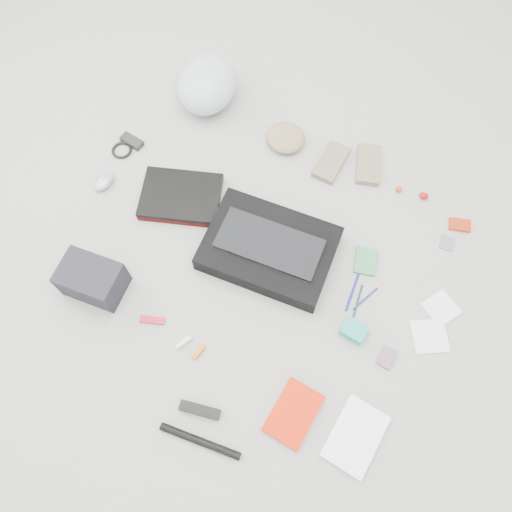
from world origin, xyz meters
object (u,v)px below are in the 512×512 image
at_px(bike_helmet, 207,84).
at_px(book_red, 294,413).
at_px(accordion_wallet, 354,331).
at_px(laptop, 181,195).
at_px(camera_bag, 93,279).
at_px(messenger_bag, 269,248).

distance_m(bike_helmet, book_red, 1.41).
relative_size(bike_helmet, accordion_wallet, 3.66).
height_order(bike_helmet, book_red, bike_helmet).
relative_size(bike_helmet, book_red, 1.55).
bearing_deg(book_red, bike_helmet, 134.70).
distance_m(laptop, camera_bag, 0.48).
height_order(book_red, accordion_wallet, accordion_wallet).
bearing_deg(messenger_bag, laptop, 167.62).
distance_m(book_red, accordion_wallet, 0.36).
bearing_deg(laptop, camera_bag, -120.83).
distance_m(camera_bag, accordion_wallet, 0.97).
height_order(messenger_bag, laptop, messenger_bag).
height_order(camera_bag, book_red, camera_bag).
distance_m(messenger_bag, book_red, 0.61).
bearing_deg(laptop, accordion_wallet, -33.65).
xyz_separation_m(book_red, accordion_wallet, (0.07, 0.36, 0.01)).
relative_size(camera_bag, book_red, 1.06).
relative_size(laptop, bike_helmet, 1.00).
distance_m(messenger_bag, laptop, 0.43).
relative_size(messenger_bag, accordion_wallet, 5.59).
xyz_separation_m(messenger_bag, accordion_wallet, (0.42, -0.14, -0.02)).
relative_size(laptop, accordion_wallet, 3.68).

